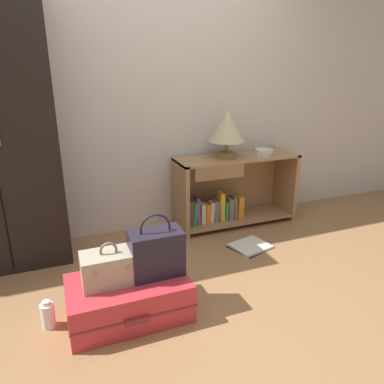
{
  "coord_description": "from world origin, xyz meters",
  "views": [
    {
      "loc": [
        -0.86,
        -1.71,
        1.46
      ],
      "look_at": [
        0.11,
        0.76,
        0.55
      ],
      "focal_mm": 33.94,
      "sensor_mm": 36.0,
      "label": 1
    }
  ],
  "objects_px": {
    "bowl": "(264,152)",
    "handbag": "(156,252)",
    "train_case": "(110,267)",
    "table_lamp": "(227,128)",
    "open_book_on_floor": "(250,246)",
    "bookshelf": "(230,191)",
    "bottle": "(48,315)",
    "suitcase_large": "(129,298)"
  },
  "relations": [
    {
      "from": "bowl",
      "to": "handbag",
      "type": "distance_m",
      "value": 1.71
    },
    {
      "from": "train_case",
      "to": "handbag",
      "type": "relative_size",
      "value": 0.82
    },
    {
      "from": "table_lamp",
      "to": "open_book_on_floor",
      "type": "distance_m",
      "value": 1.07
    },
    {
      "from": "bookshelf",
      "to": "table_lamp",
      "type": "xyz_separation_m",
      "value": [
        -0.07,
        -0.02,
        0.62
      ]
    },
    {
      "from": "bottle",
      "to": "bowl",
      "type": "bearing_deg",
      "value": 24.69
    },
    {
      "from": "table_lamp",
      "to": "handbag",
      "type": "relative_size",
      "value": 1.06
    },
    {
      "from": "bowl",
      "to": "train_case",
      "type": "relative_size",
      "value": 0.52
    },
    {
      "from": "bottle",
      "to": "open_book_on_floor",
      "type": "distance_m",
      "value": 1.69
    },
    {
      "from": "bookshelf",
      "to": "train_case",
      "type": "xyz_separation_m",
      "value": [
        -1.33,
        -1.03,
        0.02
      ]
    },
    {
      "from": "bowl",
      "to": "suitcase_large",
      "type": "xyz_separation_m",
      "value": [
        -1.55,
        -1.0,
        -0.58
      ]
    },
    {
      "from": "bookshelf",
      "to": "suitcase_large",
      "type": "bearing_deg",
      "value": -139.5
    },
    {
      "from": "suitcase_large",
      "to": "handbag",
      "type": "xyz_separation_m",
      "value": [
        0.19,
        0.01,
        0.27
      ]
    },
    {
      "from": "suitcase_large",
      "to": "bottle",
      "type": "relative_size",
      "value": 4.13
    },
    {
      "from": "open_book_on_floor",
      "to": "table_lamp",
      "type": "bearing_deg",
      "value": 89.53
    },
    {
      "from": "handbag",
      "to": "suitcase_large",
      "type": "bearing_deg",
      "value": -176.03
    },
    {
      "from": "open_book_on_floor",
      "to": "train_case",
      "type": "bearing_deg",
      "value": -158.56
    },
    {
      "from": "table_lamp",
      "to": "handbag",
      "type": "xyz_separation_m",
      "value": [
        -0.98,
        -1.02,
        -0.55
      ]
    },
    {
      "from": "bowl",
      "to": "open_book_on_floor",
      "type": "height_order",
      "value": "bowl"
    },
    {
      "from": "bookshelf",
      "to": "suitcase_large",
      "type": "xyz_separation_m",
      "value": [
        -1.23,
        -1.05,
        -0.2
      ]
    },
    {
      "from": "table_lamp",
      "to": "open_book_on_floor",
      "type": "height_order",
      "value": "table_lamp"
    },
    {
      "from": "bookshelf",
      "to": "suitcase_large",
      "type": "height_order",
      "value": "bookshelf"
    },
    {
      "from": "bottle",
      "to": "open_book_on_floor",
      "type": "bearing_deg",
      "value": 15.24
    },
    {
      "from": "bowl",
      "to": "bottle",
      "type": "bearing_deg",
      "value": -155.31
    },
    {
      "from": "handbag",
      "to": "open_book_on_floor",
      "type": "relative_size",
      "value": 1.01
    },
    {
      "from": "table_lamp",
      "to": "open_book_on_floor",
      "type": "bearing_deg",
      "value": -90.47
    },
    {
      "from": "table_lamp",
      "to": "bottle",
      "type": "xyz_separation_m",
      "value": [
        -1.63,
        -0.96,
        -0.87
      ]
    },
    {
      "from": "bookshelf",
      "to": "handbag",
      "type": "height_order",
      "value": "bookshelf"
    },
    {
      "from": "train_case",
      "to": "handbag",
      "type": "height_order",
      "value": "handbag"
    },
    {
      "from": "handbag",
      "to": "bottle",
      "type": "bearing_deg",
      "value": 174.91
    },
    {
      "from": "bowl",
      "to": "open_book_on_floor",
      "type": "relative_size",
      "value": 0.43
    },
    {
      "from": "table_lamp",
      "to": "bowl",
      "type": "height_order",
      "value": "table_lamp"
    },
    {
      "from": "suitcase_large",
      "to": "bookshelf",
      "type": "bearing_deg",
      "value": 40.5
    },
    {
      "from": "suitcase_large",
      "to": "train_case",
      "type": "height_order",
      "value": "train_case"
    },
    {
      "from": "bookshelf",
      "to": "open_book_on_floor",
      "type": "height_order",
      "value": "bookshelf"
    },
    {
      "from": "train_case",
      "to": "handbag",
      "type": "distance_m",
      "value": 0.29
    },
    {
      "from": "suitcase_large",
      "to": "open_book_on_floor",
      "type": "distance_m",
      "value": 1.28
    },
    {
      "from": "bowl",
      "to": "train_case",
      "type": "xyz_separation_m",
      "value": [
        -1.64,
        -0.98,
        -0.35
      ]
    },
    {
      "from": "bottle",
      "to": "suitcase_large",
      "type": "bearing_deg",
      "value": -8.67
    },
    {
      "from": "bowl",
      "to": "suitcase_large",
      "type": "relative_size",
      "value": 0.23
    },
    {
      "from": "bookshelf",
      "to": "bottle",
      "type": "distance_m",
      "value": 1.98
    },
    {
      "from": "table_lamp",
      "to": "bottle",
      "type": "distance_m",
      "value": 2.08
    },
    {
      "from": "bowl",
      "to": "open_book_on_floor",
      "type": "distance_m",
      "value": 0.93
    }
  ]
}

